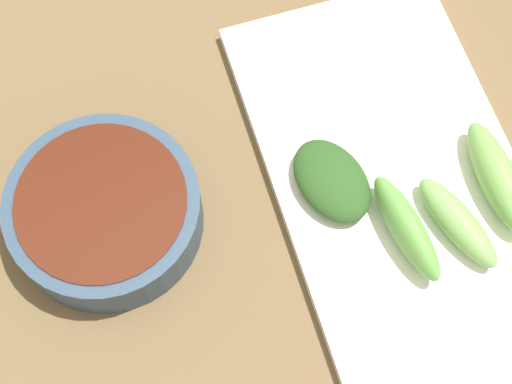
% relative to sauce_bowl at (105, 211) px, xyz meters
% --- Properties ---
extents(tabletop, '(2.10, 2.10, 0.02)m').
position_rel_sauce_bowl_xyz_m(tabletop, '(0.12, -0.03, -0.03)').
color(tabletop, brown).
rests_on(tabletop, ground).
extents(sauce_bowl, '(0.14, 0.14, 0.04)m').
position_rel_sauce_bowl_xyz_m(sauce_bowl, '(0.00, 0.00, 0.00)').
color(sauce_bowl, '#2F445A').
rests_on(sauce_bowl, tabletop).
extents(serving_plate, '(0.18, 0.34, 0.01)m').
position_rel_sauce_bowl_xyz_m(serving_plate, '(0.21, -0.04, -0.02)').
color(serving_plate, white).
rests_on(serving_plate, tabletop).
extents(broccoli_stalk_0, '(0.03, 0.09, 0.03)m').
position_rel_sauce_bowl_xyz_m(broccoli_stalk_0, '(0.28, -0.06, 0.00)').
color(broccoli_stalk_0, '#72AC4F').
rests_on(broccoli_stalk_0, serving_plate).
extents(broccoli_stalk_1, '(0.05, 0.08, 0.02)m').
position_rel_sauce_bowl_xyz_m(broccoli_stalk_1, '(0.24, -0.08, -0.00)').
color(broccoli_stalk_1, '#74A355').
rests_on(broccoli_stalk_1, serving_plate).
extents(broccoli_stalk_2, '(0.03, 0.09, 0.03)m').
position_rel_sauce_bowl_xyz_m(broccoli_stalk_2, '(0.20, -0.08, 0.00)').
color(broccoli_stalk_2, '#5DA143').
rests_on(broccoli_stalk_2, serving_plate).
extents(broccoli_leafy_3, '(0.06, 0.08, 0.02)m').
position_rel_sauce_bowl_xyz_m(broccoli_leafy_3, '(0.16, -0.02, -0.00)').
color(broccoli_leafy_3, '#264C1D').
rests_on(broccoli_leafy_3, serving_plate).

